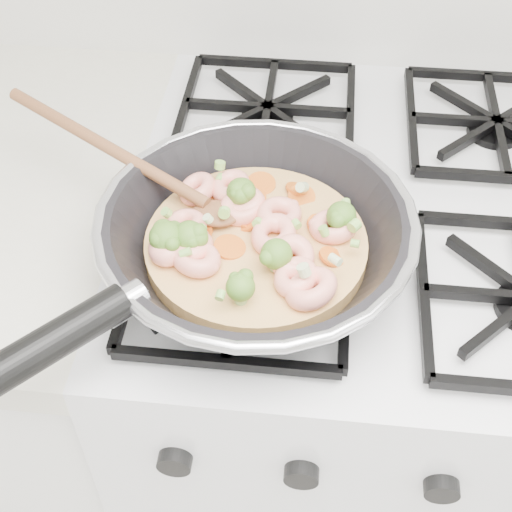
# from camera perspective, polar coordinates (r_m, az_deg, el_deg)

# --- Properties ---
(stove) EXTENTS (0.60, 0.60, 0.92)m
(stove) POSITION_cam_1_polar(r_m,az_deg,el_deg) (1.21, 7.21, -11.33)
(stove) COLOR silver
(stove) RESTS_ON ground
(skillet) EXTENTS (0.46, 0.41, 0.09)m
(skillet) POSITION_cam_1_polar(r_m,az_deg,el_deg) (0.73, -0.46, 1.48)
(skillet) COLOR black
(skillet) RESTS_ON stove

